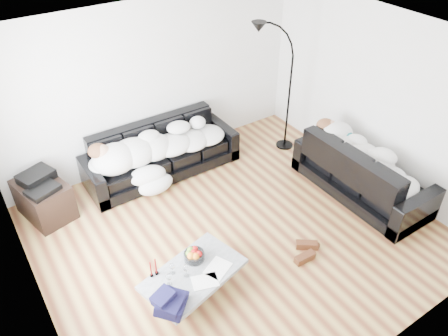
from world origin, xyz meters
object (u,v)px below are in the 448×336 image
sleeper_back (162,140)px  wine_glass_a (172,269)px  candle_left (151,270)px  floor_lamp (289,93)px  candle_right (156,267)px  fruit_bowl (194,254)px  shoes (306,251)px  sofa_back (161,151)px  sleeper_right (366,158)px  av_cabinet (44,199)px  stereo (38,180)px  wine_glass_c (186,271)px  sofa_right (363,170)px  wine_glass_b (169,279)px  coffee_table (194,282)px

sleeper_back → wine_glass_a: (-0.99, -2.16, -0.21)m
candle_left → floor_lamp: size_ratio=0.11×
sleeper_back → candle_right: 2.37m
fruit_bowl → shoes: 1.50m
sofa_back → wine_glass_a: bearing=-114.1°
sleeper_back → fruit_bowl: size_ratio=8.41×
candle_left → floor_lamp: (3.34, 1.62, 0.57)m
sleeper_right → av_cabinet: sleeper_right is taller
sleeper_back → wine_glass_a: bearing=-114.6°
fruit_bowl → stereo: bearing=118.4°
wine_glass_c → av_cabinet: av_cabinet is taller
sofa_right → stereo: size_ratio=4.72×
wine_glass_b → coffee_table: bearing=-1.1°
sofa_back → candle_left: (-1.21, -2.12, 0.05)m
candle_right → stereo: (-0.70, 2.12, 0.15)m
candle_right → shoes: size_ratio=0.50×
av_cabinet → floor_lamp: (3.97, -0.50, 0.74)m
sofa_right → candle_right: 3.37m
fruit_bowl → wine_glass_a: (-0.32, -0.05, 0.01)m
coffee_table → wine_glass_c: 0.27m
wine_glass_b → shoes: size_ratio=0.35×
wine_glass_a → wine_glass_c: wine_glass_c is taller
fruit_bowl → shoes: bearing=-18.5°
sleeper_right → stereo: 4.59m
fruit_bowl → floor_lamp: (2.81, 1.66, 0.60)m
sofa_right → coffee_table: size_ratio=1.80×
sleeper_back → wine_glass_b: bearing=-115.6°
shoes → av_cabinet: (-2.54, 2.62, 0.22)m
wine_glass_a → wine_glass_b: wine_glass_b is taller
wine_glass_a → stereo: 2.38m
wine_glass_b → wine_glass_c: wine_glass_c is taller
wine_glass_a → av_cabinet: (-0.85, 2.21, -0.14)m
sleeper_back → candle_right: size_ratio=8.66×
wine_glass_c → floor_lamp: bearing=31.4°
sleeper_back → wine_glass_b: size_ratio=12.42×
sleeper_right → stereo: size_ratio=4.05×
candle_left → stereo: bearing=106.7°
sofa_back → coffee_table: (-0.79, -2.34, -0.23)m
sofa_right → wine_glass_b: sofa_right is taller
sofa_back → sleeper_back: sleeper_back is taller
wine_glass_b → av_cabinet: size_ratio=0.21×
sofa_right → wine_glass_a: sofa_right is taller
wine_glass_c → floor_lamp: size_ratio=0.09×
fruit_bowl → wine_glass_c: (-0.20, -0.17, 0.01)m
shoes → floor_lamp: floor_lamp is taller
shoes → sleeper_right: bearing=32.3°
wine_glass_b → wine_glass_c: 0.22m
sofa_right → floor_lamp: (-0.10, 1.62, 0.59)m
sofa_right → wine_glass_c: (-3.11, -0.21, 0.01)m
coffee_table → wine_glass_a: wine_glass_a is taller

